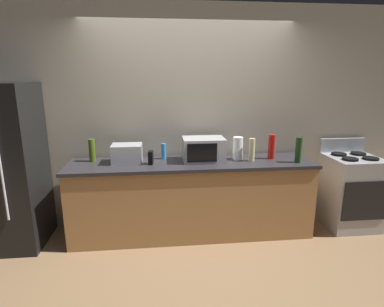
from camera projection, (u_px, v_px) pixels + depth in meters
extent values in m
plane|color=#93704C|center=(196.00, 250.00, 3.45)|extent=(8.00, 8.00, 0.00)
cube|color=#B2A893|center=(188.00, 118.00, 3.90)|extent=(6.40, 0.10, 2.70)
cube|color=#B27F4C|center=(192.00, 200.00, 3.73)|extent=(2.80, 0.60, 0.86)
cube|color=#2D2B30|center=(192.00, 164.00, 3.62)|extent=(2.84, 0.64, 0.04)
cube|color=black|center=(5.00, 167.00, 3.40)|extent=(0.72, 0.70, 1.80)
cylinder|color=silver|center=(1.00, 168.00, 3.03)|extent=(0.02, 0.02, 1.10)
cube|color=#B7BABF|center=(350.00, 192.00, 3.93)|extent=(0.60, 0.60, 0.90)
cube|color=black|center=(365.00, 201.00, 3.64)|extent=(0.55, 0.02, 0.48)
cube|color=#B7BABF|center=(342.00, 145.00, 4.07)|extent=(0.60, 0.04, 0.18)
cylinder|color=black|center=(350.00, 159.00, 3.69)|extent=(0.18, 0.18, 0.02)
cylinder|color=black|center=(371.00, 158.00, 3.72)|extent=(0.18, 0.18, 0.02)
cylinder|color=black|center=(339.00, 154.00, 3.93)|extent=(0.18, 0.18, 0.02)
cylinder|color=black|center=(358.00, 154.00, 3.95)|extent=(0.18, 0.18, 0.02)
cube|color=#B7BABF|center=(203.00, 149.00, 3.65)|extent=(0.48, 0.34, 0.27)
cube|color=black|center=(202.00, 153.00, 3.47)|extent=(0.34, 0.01, 0.21)
cube|color=#B7BABF|center=(127.00, 154.00, 3.57)|extent=(0.34, 0.26, 0.21)
cylinder|color=white|center=(238.00, 148.00, 3.69)|extent=(0.12, 0.12, 0.27)
cube|color=black|center=(151.00, 158.00, 3.51)|extent=(0.06, 0.11, 0.15)
cylinder|color=beige|center=(252.00, 150.00, 3.62)|extent=(0.07, 0.07, 0.27)
cylinder|color=#338CE5|center=(164.00, 151.00, 3.73)|extent=(0.06, 0.06, 0.19)
cylinder|color=#4C6B19|center=(92.00, 150.00, 3.61)|extent=(0.07, 0.07, 0.26)
cylinder|color=#1E3F19|center=(298.00, 150.00, 3.56)|extent=(0.07, 0.07, 0.29)
cylinder|color=red|center=(272.00, 147.00, 3.73)|extent=(0.08, 0.08, 0.29)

